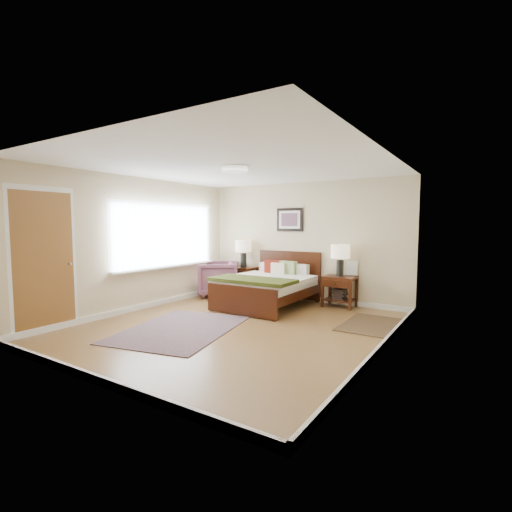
{
  "coord_description": "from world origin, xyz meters",
  "views": [
    {
      "loc": [
        3.35,
        -4.68,
        1.61
      ],
      "look_at": [
        -0.2,
        0.93,
        1.05
      ],
      "focal_mm": 26.0,
      "sensor_mm": 36.0,
      "label": 1
    }
  ],
  "objects_px": {
    "nightstand_right": "(339,288)",
    "armchair": "(218,279)",
    "nightstand_left": "(243,273)",
    "lamp_left": "(243,248)",
    "lamp_right": "(340,254)",
    "bed": "(268,282)",
    "rug_persian": "(180,329)"
  },
  "relations": [
    {
      "from": "nightstand_right",
      "to": "armchair",
      "type": "xyz_separation_m",
      "value": [
        -2.69,
        -0.4,
        0.03
      ]
    },
    {
      "from": "nightstand_left",
      "to": "armchair",
      "type": "bearing_deg",
      "value": -135.66
    },
    {
      "from": "lamp_left",
      "to": "lamp_right",
      "type": "distance_m",
      "value": 2.29
    },
    {
      "from": "bed",
      "to": "nightstand_right",
      "type": "bearing_deg",
      "value": 29.68
    },
    {
      "from": "lamp_right",
      "to": "rug_persian",
      "type": "xyz_separation_m",
      "value": [
        -1.52,
        -2.85,
        -1.04
      ]
    },
    {
      "from": "rug_persian",
      "to": "lamp_left",
      "type": "bearing_deg",
      "value": 92.43
    },
    {
      "from": "bed",
      "to": "nightstand_left",
      "type": "relative_size",
      "value": 2.95
    },
    {
      "from": "lamp_right",
      "to": "armchair",
      "type": "xyz_separation_m",
      "value": [
        -2.69,
        -0.42,
        -0.65
      ]
    },
    {
      "from": "nightstand_left",
      "to": "rug_persian",
      "type": "distance_m",
      "value": 2.97
    },
    {
      "from": "lamp_left",
      "to": "rug_persian",
      "type": "height_order",
      "value": "lamp_left"
    },
    {
      "from": "lamp_left",
      "to": "lamp_right",
      "type": "bearing_deg",
      "value": 0.0
    },
    {
      "from": "rug_persian",
      "to": "lamp_right",
      "type": "bearing_deg",
      "value": 49.31
    },
    {
      "from": "armchair",
      "to": "nightstand_right",
      "type": "bearing_deg",
      "value": 64.44
    },
    {
      "from": "bed",
      "to": "nightstand_left",
      "type": "bearing_deg",
      "value": 147.5
    },
    {
      "from": "nightstand_left",
      "to": "lamp_right",
      "type": "height_order",
      "value": "lamp_right"
    },
    {
      "from": "nightstand_left",
      "to": "nightstand_right",
      "type": "xyz_separation_m",
      "value": [
        2.29,
        0.01,
        -0.15
      ]
    },
    {
      "from": "nightstand_left",
      "to": "lamp_left",
      "type": "relative_size",
      "value": 1.06
    },
    {
      "from": "armchair",
      "to": "bed",
      "type": "bearing_deg",
      "value": 44.86
    },
    {
      "from": "armchair",
      "to": "lamp_left",
      "type": "bearing_deg",
      "value": 101.77
    },
    {
      "from": "armchair",
      "to": "rug_persian",
      "type": "height_order",
      "value": "armchair"
    },
    {
      "from": "nightstand_right",
      "to": "lamp_right",
      "type": "height_order",
      "value": "lamp_right"
    },
    {
      "from": "lamp_right",
      "to": "rug_persian",
      "type": "relative_size",
      "value": 0.29
    },
    {
      "from": "lamp_left",
      "to": "lamp_right",
      "type": "relative_size",
      "value": 1.0
    },
    {
      "from": "lamp_right",
      "to": "rug_persian",
      "type": "height_order",
      "value": "lamp_right"
    },
    {
      "from": "rug_persian",
      "to": "armchair",
      "type": "bearing_deg",
      "value": 103.07
    },
    {
      "from": "lamp_left",
      "to": "armchair",
      "type": "xyz_separation_m",
      "value": [
        -0.4,
        -0.42,
        -0.69
      ]
    },
    {
      "from": "nightstand_left",
      "to": "lamp_right",
      "type": "relative_size",
      "value": 1.06
    },
    {
      "from": "lamp_left",
      "to": "rug_persian",
      "type": "distance_m",
      "value": 3.14
    },
    {
      "from": "nightstand_left",
      "to": "lamp_right",
      "type": "xyz_separation_m",
      "value": [
        2.29,
        0.02,
        0.52
      ]
    },
    {
      "from": "nightstand_left",
      "to": "lamp_left",
      "type": "xyz_separation_m",
      "value": [
        -0.0,
        0.02,
        0.56
      ]
    },
    {
      "from": "lamp_right",
      "to": "armchair",
      "type": "bearing_deg",
      "value": -171.19
    },
    {
      "from": "lamp_right",
      "to": "nightstand_right",
      "type": "bearing_deg",
      "value": -90.0
    }
  ]
}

